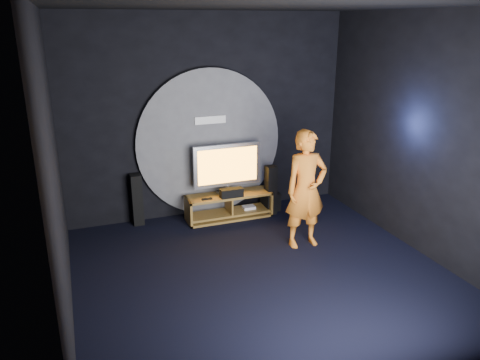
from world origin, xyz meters
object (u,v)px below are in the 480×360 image
at_px(player, 306,189).
at_px(subwoofer, 270,201).
at_px(tower_speaker_left, 137,200).
at_px(media_console, 229,208).
at_px(tower_speaker_right, 271,190).
at_px(tv, 227,167).

bearing_deg(player, subwoofer, 86.38).
height_order(tower_speaker_left, player, player).
relative_size(media_console, subwoofer, 4.56).
xyz_separation_m(tower_speaker_right, player, (-0.02, -1.34, 0.47)).
distance_m(media_console, subwoofer, 0.85).
relative_size(media_console, tower_speaker_right, 1.70).
height_order(media_console, tower_speaker_left, tower_speaker_left).
height_order(tower_speaker_right, player, player).
distance_m(tower_speaker_left, tower_speaker_right, 2.36).
height_order(tv, tower_speaker_right, tv).
xyz_separation_m(tv, tower_speaker_right, (0.78, -0.12, -0.49)).
height_order(media_console, tv, tv).
xyz_separation_m(tv, tower_speaker_left, (-1.55, 0.23, -0.49)).
xyz_separation_m(tower_speaker_left, player, (2.31, -1.70, 0.47)).
relative_size(tower_speaker_right, subwoofer, 2.69).
xyz_separation_m(tower_speaker_left, subwoofer, (2.40, -0.20, -0.28)).
bearing_deg(media_console, tower_speaker_right, -4.27).
bearing_deg(tower_speaker_left, tv, -8.54).
distance_m(media_console, tv, 0.74).
bearing_deg(tower_speaker_right, tv, 170.90).
distance_m(tv, tower_speaker_right, 0.93).
height_order(tower_speaker_right, subwoofer, tower_speaker_right).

